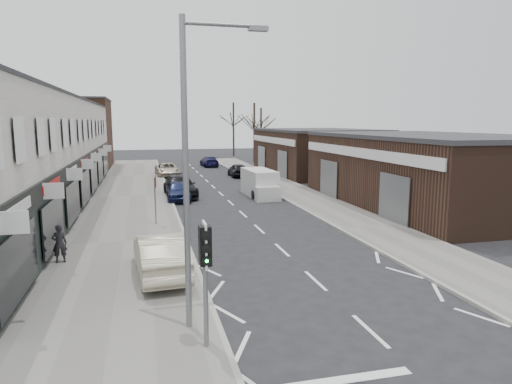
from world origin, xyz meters
TOP-DOWN VIEW (x-y plane):
  - ground at (0.00, 0.00)m, footprint 160.00×160.00m
  - pavement_left at (-6.75, 22.00)m, footprint 5.50×64.00m
  - pavement_right at (5.75, 22.00)m, footprint 3.50×64.00m
  - shop_terrace_left at (-13.50, 19.50)m, footprint 8.00×41.00m
  - brick_block_far at (-13.50, 45.00)m, footprint 8.00×10.00m
  - right_unit_near at (12.50, 14.00)m, footprint 10.00×18.00m
  - right_unit_far at (12.50, 34.00)m, footprint 10.00×16.00m
  - tree_far_a at (9.00, 48.00)m, footprint 3.60×3.60m
  - tree_far_b at (11.50, 54.00)m, footprint 3.60×3.60m
  - tree_far_c at (8.50, 60.00)m, footprint 3.60×3.60m
  - traffic_light at (-4.40, -2.02)m, footprint 0.28×0.60m
  - street_lamp at (-4.53, -0.80)m, footprint 2.23×0.22m
  - warning_sign at (-5.16, 12.00)m, footprint 0.12×0.80m
  - white_van at (2.66, 20.25)m, footprint 1.97×5.15m
  - sedan_on_pavement at (-5.28, 3.58)m, footprint 1.97×4.72m
  - pedestrian at (-9.01, 6.02)m, footprint 0.59×0.43m
  - parked_car_left_a at (-3.40, 19.88)m, footprint 1.76×4.11m
  - parked_car_left_b at (-3.17, 21.42)m, footprint 2.38×5.41m
  - parked_car_left_c at (-3.40, 34.76)m, footprint 2.48×4.87m
  - parked_car_right_a at (3.20, 22.41)m, footprint 1.59×3.93m
  - parked_car_right_b at (3.50, 32.45)m, footprint 1.63×3.99m
  - parked_car_right_c at (2.20, 43.70)m, footprint 1.98×4.48m

SIDE VIEW (x-z plane):
  - ground at x=0.00m, z-range 0.00..0.00m
  - tree_far_a at x=9.00m, z-range -4.00..4.00m
  - tree_far_b at x=11.50m, z-range -3.75..3.75m
  - tree_far_c at x=8.50m, z-range -4.25..4.25m
  - pavement_left at x=-6.75m, z-range 0.00..0.12m
  - pavement_right at x=5.75m, z-range 0.00..0.12m
  - parked_car_right_a at x=3.20m, z-range 0.00..1.27m
  - parked_car_right_c at x=2.20m, z-range 0.00..1.28m
  - parked_car_left_c at x=-3.40m, z-range 0.00..1.32m
  - parked_car_right_b at x=3.50m, z-range 0.00..1.36m
  - parked_car_left_a at x=-3.40m, z-range 0.00..1.38m
  - parked_car_left_b at x=-3.17m, z-range 0.00..1.54m
  - pedestrian at x=-9.01m, z-range 0.12..1.63m
  - sedan_on_pavement at x=-5.28m, z-range 0.12..1.64m
  - white_van at x=2.66m, z-range -0.05..1.92m
  - warning_sign at x=-5.16m, z-range 0.85..3.55m
  - right_unit_near at x=12.50m, z-range 0.00..4.50m
  - right_unit_far at x=12.50m, z-range 0.00..4.50m
  - traffic_light at x=-4.40m, z-range 0.86..3.96m
  - shop_terrace_left at x=-13.50m, z-range 0.00..7.10m
  - brick_block_far at x=-13.50m, z-range 0.00..8.00m
  - street_lamp at x=-4.53m, z-range 0.62..8.62m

